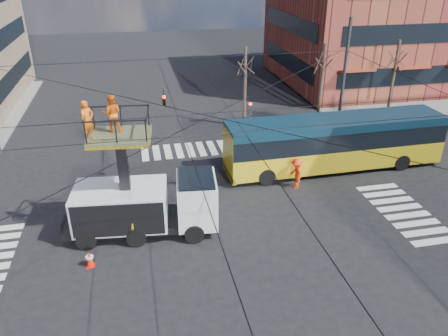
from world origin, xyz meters
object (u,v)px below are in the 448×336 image
traffic_cone (90,259)px  flagger (296,173)px  worker_ground (136,222)px  city_bus (335,142)px  utility_truck (144,192)px

traffic_cone → flagger: bearing=23.6°
traffic_cone → worker_ground: 2.53m
flagger → city_bus: bearing=120.8°
traffic_cone → flagger: size_ratio=0.41×
utility_truck → worker_ground: bearing=-116.5°
city_bus → traffic_cone: 15.54m
utility_truck → flagger: utility_truck is taller
traffic_cone → worker_ground: (2.00, 1.39, 0.67)m
utility_truck → traffic_cone: size_ratio=9.98×
utility_truck → city_bus: utility_truck is taller
utility_truck → traffic_cone: 3.75m
worker_ground → flagger: worker_ground is taller
city_bus → flagger: size_ratio=7.61×
traffic_cone → city_bus: bearing=25.4°
traffic_cone → worker_ground: worker_ground is taller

